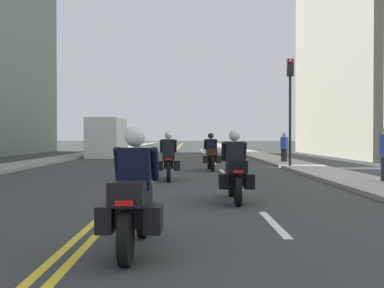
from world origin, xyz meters
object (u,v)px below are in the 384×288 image
Objects in this scene: motorcycle_2 at (168,160)px; traffic_light_near at (290,93)px; motorcycle_0 at (134,201)px; parked_truck at (108,140)px; motorcycle_1 at (235,173)px; motorcycle_3 at (211,155)px; pedestrian_2 at (284,148)px.

motorcycle_2 is 0.44× the size of traffic_light_near.
parked_truck is (-5.24, 28.45, 0.63)m from motorcycle_0.
motorcycle_0 is 28.94m from parked_truck.
traffic_light_near reaches higher than motorcycle_1.
parked_truck is at bearing 106.41° from motorcycle_1.
traffic_light_near is (3.77, 1.49, 2.85)m from motorcycle_3.
motorcycle_3 is at bearing -158.45° from traffic_light_near.
motorcycle_3 is at bearing 66.92° from motorcycle_2.
motorcycle_2 is 1.02× the size of motorcycle_3.
pedestrian_2 is (5.94, 9.75, 0.22)m from motorcycle_2.
motorcycle_1 is 0.97× the size of motorcycle_2.
parked_truck reaches higher than pedestrian_2.
traffic_light_near reaches higher than parked_truck.
pedestrian_2 reaches higher than motorcycle_2.
motorcycle_2 is at bearing 106.64° from pedestrian_2.
pedestrian_2 is 14.24m from parked_truck.
traffic_light_near is at bearing 71.94° from motorcycle_1.
parked_truck is at bearing 102.06° from motorcycle_0.
traffic_light_near is (5.44, 5.97, 2.85)m from motorcycle_2.
motorcycle_1 is 9.79m from motorcycle_3.
motorcycle_3 is 0.44× the size of traffic_light_near.
motorcycle_3 reaches higher than motorcycle_0.
traffic_light_near is 2.99× the size of pedestrian_2.
motorcycle_0 is 17.01m from traffic_light_near.
traffic_light_near reaches higher than pedestrian_2.
motorcycle_0 is 1.25× the size of pedestrian_2.
traffic_light_near is 4.63m from pedestrian_2.
traffic_light_near is at bearing 44.95° from motorcycle_2.
motorcycle_3 is (1.66, 4.48, -0.00)m from motorcycle_2.
motorcycle_2 reaches higher than motorcycle_1.
motorcycle_2 reaches higher than motorcycle_0.
motorcycle_1 is 15.64m from pedestrian_2.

